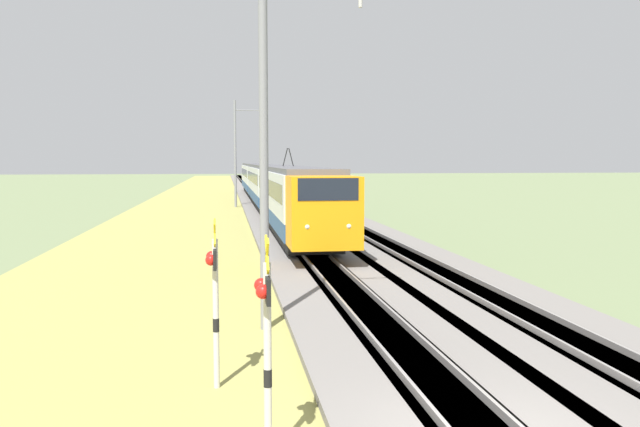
% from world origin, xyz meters
% --- Properties ---
extents(ballast_main, '(240.00, 4.40, 0.30)m').
position_xyz_m(ballast_main, '(50.00, 0.00, 0.15)').
color(ballast_main, slate).
rests_on(ballast_main, ground).
extents(ballast_adjacent, '(240.00, 4.40, 0.30)m').
position_xyz_m(ballast_adjacent, '(50.00, -3.95, 0.15)').
color(ballast_adjacent, slate).
rests_on(ballast_adjacent, ground).
extents(track_main, '(240.00, 1.57, 0.45)m').
position_xyz_m(track_main, '(50.00, 0.00, 0.16)').
color(track_main, '#4C4238').
rests_on(track_main, ground).
extents(track_adjacent, '(240.00, 1.57, 0.45)m').
position_xyz_m(track_adjacent, '(50.00, -3.95, 0.16)').
color(track_adjacent, '#4C4238').
rests_on(track_adjacent, ground).
extents(grass_verge, '(240.00, 13.07, 0.12)m').
position_xyz_m(grass_verge, '(50.00, 5.42, 0.06)').
color(grass_verge, '#99934C').
rests_on(grass_verge, ground).
extents(passenger_train, '(64.56, 2.84, 5.08)m').
position_xyz_m(passenger_train, '(46.79, 0.00, 2.38)').
color(passenger_train, orange).
rests_on(passenger_train, ground).
extents(crossing_signal_near, '(0.70, 0.23, 3.30)m').
position_xyz_m(crossing_signal_near, '(0.26, 3.19, 2.01)').
color(crossing_signal_near, beige).
rests_on(crossing_signal_near, ground).
extents(crossing_signal_aux, '(0.70, 0.23, 3.27)m').
position_xyz_m(crossing_signal_aux, '(3.26, 3.94, 1.99)').
color(crossing_signal_aux, beige).
rests_on(crossing_signal_aux, ground).
extents(catenary_mast_near, '(0.22, 2.56, 9.34)m').
position_xyz_m(catenary_mast_near, '(7.18, 2.72, 4.82)').
color(catenary_mast_near, slate).
rests_on(catenary_mast_near, ground).
extents(catenary_mast_mid, '(0.22, 2.56, 9.78)m').
position_xyz_m(catenary_mast_mid, '(49.09, 2.73, 5.04)').
color(catenary_mast_mid, slate).
rests_on(catenary_mast_mid, ground).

